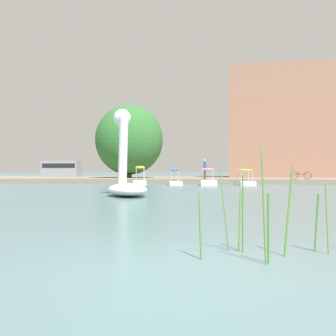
{
  "coord_description": "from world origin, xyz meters",
  "views": [
    {
      "loc": [
        0.22,
        -4.52,
        1.15
      ],
      "look_at": [
        -2.55,
        18.18,
        1.32
      ],
      "focal_mm": 42.16,
      "sensor_mm": 36.0,
      "label": 1
    }
  ],
  "objects": [
    {
      "name": "tree_willow_near_path",
      "position": [
        -8.68,
        35.34,
        4.35
      ],
      "size": [
        8.13,
        7.56,
        7.5
      ],
      "color": "#4C3823",
      "rests_on": "shore_bank_far"
    },
    {
      "name": "pedal_boat_blue",
      "position": [
        -3.1,
        26.82,
        0.38
      ],
      "size": [
        1.48,
        2.02,
        1.34
      ],
      "color": "white",
      "rests_on": "ground_plane"
    },
    {
      "name": "ground_plane",
      "position": [
        0.0,
        0.0,
        0.0
      ],
      "size": [
        678.27,
        678.27,
        0.0
      ],
      "primitive_type": "plane",
      "color": "slate"
    },
    {
      "name": "swan_boat",
      "position": [
        -3.91,
        13.26,
        1.06
      ],
      "size": [
        2.86,
        3.66,
        4.13
      ],
      "color": "white",
      "rests_on": "ground_plane"
    },
    {
      "name": "shore_bank_far",
      "position": [
        0.0,
        38.94,
        0.22
      ],
      "size": [
        140.19,
        19.78,
        0.44
      ],
      "primitive_type": "cube",
      "color": "slate",
      "rests_on": "ground_plane"
    },
    {
      "name": "pedal_boat_yellow",
      "position": [
        -5.93,
        27.14,
        0.43
      ],
      "size": [
        1.3,
        2.03,
        1.54
      ],
      "color": "white",
      "rests_on": "ground_plane"
    },
    {
      "name": "parked_van",
      "position": [
        -18.43,
        41.43,
        1.47
      ],
      "size": [
        4.49,
        1.97,
        1.91
      ],
      "color": "gray",
      "rests_on": "shore_bank_far"
    },
    {
      "name": "pedal_boat_pink",
      "position": [
        -0.43,
        26.85,
        0.41
      ],
      "size": [
        1.49,
        2.52,
        1.37
      ],
      "color": "white",
      "rests_on": "ground_plane"
    },
    {
      "name": "pedal_boat_lime",
      "position": [
        2.48,
        26.99,
        0.44
      ],
      "size": [
        1.63,
        2.17,
        1.3
      ],
      "color": "white",
      "rests_on": "ground_plane"
    },
    {
      "name": "reed_clump_foreground",
      "position": [
        1.1,
        0.94,
        0.54
      ],
      "size": [
        2.39,
        0.98,
        1.41
      ],
      "color": "#4C7F33",
      "rests_on": "ground_plane"
    },
    {
      "name": "apartment_block",
      "position": [
        10.9,
        42.38,
        6.5
      ],
      "size": [
        18.57,
        11.45,
        12.12
      ],
      "primitive_type": "cube",
      "rotation": [
        0.0,
        0.0,
        -0.07
      ],
      "color": "#996B56",
      "rests_on": "shore_bank_far"
    },
    {
      "name": "bicycle_parked",
      "position": [
        7.39,
        30.07,
        0.77
      ],
      "size": [
        1.72,
        0.17,
        0.65
      ],
      "color": "black",
      "rests_on": "shore_bank_far"
    },
    {
      "name": "person_on_path",
      "position": [
        -0.78,
        30.99,
        1.39
      ],
      "size": [
        0.26,
        0.24,
        1.74
      ],
      "color": "#47382D",
      "rests_on": "shore_bank_far"
    }
  ]
}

